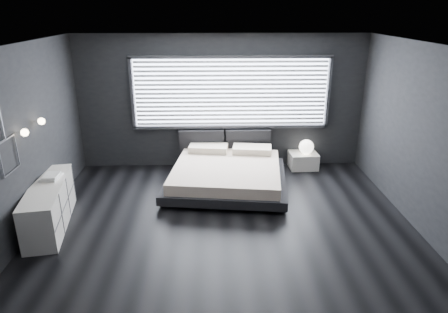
{
  "coord_description": "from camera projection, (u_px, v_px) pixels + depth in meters",
  "views": [
    {
      "loc": [
        -0.19,
        -5.49,
        3.29
      ],
      "look_at": [
        0.0,
        0.85,
        0.9
      ],
      "focal_mm": 32.0,
      "sensor_mm": 36.0,
      "label": 1
    }
  ],
  "objects": [
    {
      "name": "room",
      "position": [
        226.0,
        145.0,
        5.81
      ],
      "size": [
        6.04,
        6.0,
        2.8
      ],
      "color": "black",
      "rests_on": "ground"
    },
    {
      "name": "window",
      "position": [
        231.0,
        93.0,
        8.26
      ],
      "size": [
        4.14,
        0.09,
        1.52
      ],
      "color": "white",
      "rests_on": "ground"
    },
    {
      "name": "headboard",
      "position": [
        225.0,
        142.0,
        8.57
      ],
      "size": [
        1.96,
        0.16,
        0.52
      ],
      "color": "black",
      "rests_on": "ground"
    },
    {
      "name": "sconce_near",
      "position": [
        24.0,
        133.0,
        5.7
      ],
      "size": [
        0.18,
        0.11,
        0.11
      ],
      "color": "silver",
      "rests_on": "ground"
    },
    {
      "name": "sconce_far",
      "position": [
        41.0,
        121.0,
        6.27
      ],
      "size": [
        0.18,
        0.11,
        0.11
      ],
      "color": "silver",
      "rests_on": "ground"
    },
    {
      "name": "wall_art_lower",
      "position": [
        9.0,
        156.0,
        5.45
      ],
      "size": [
        0.01,
        0.48,
        0.48
      ],
      "color": "#47474C",
      "rests_on": "ground"
    },
    {
      "name": "bed",
      "position": [
        227.0,
        174.0,
        7.7
      ],
      "size": [
        2.48,
        2.39,
        0.58
      ],
      "color": "black",
      "rests_on": "ground"
    },
    {
      "name": "nightstand",
      "position": [
        303.0,
        160.0,
        8.63
      ],
      "size": [
        0.61,
        0.52,
        0.34
      ],
      "primitive_type": "cube",
      "rotation": [
        0.0,
        0.0,
        0.05
      ],
      "color": "white",
      "rests_on": "ground"
    },
    {
      "name": "orb_lamp",
      "position": [
        306.0,
        147.0,
        8.47
      ],
      "size": [
        0.31,
        0.31,
        0.31
      ],
      "primitive_type": "sphere",
      "color": "white",
      "rests_on": "nightstand"
    },
    {
      "name": "dresser",
      "position": [
        50.0,
        205.0,
        6.3
      ],
      "size": [
        0.77,
        1.8,
        0.7
      ],
      "color": "white",
      "rests_on": "ground"
    },
    {
      "name": "book_stack",
      "position": [
        51.0,
        176.0,
        6.41
      ],
      "size": [
        0.28,
        0.36,
        0.07
      ],
      "color": "white",
      "rests_on": "dresser"
    }
  ]
}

